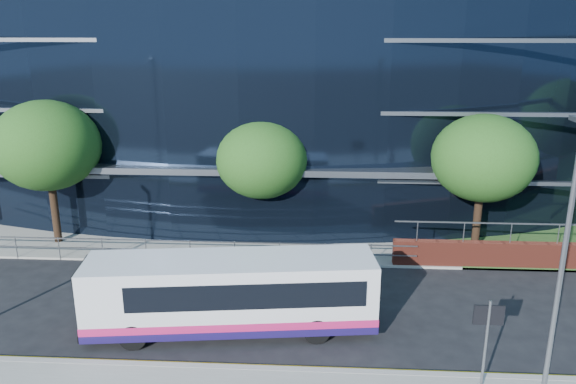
# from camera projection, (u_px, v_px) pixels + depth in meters

# --- Properties ---
(ground) EXTENTS (200.00, 200.00, 0.00)m
(ground) POSITION_uv_depth(u_px,v_px,m) (325.00, 356.00, 18.13)
(ground) COLOR black
(ground) RESTS_ON ground
(kerb) EXTENTS (80.00, 0.25, 0.16)m
(kerb) POSITION_uv_depth(u_px,v_px,m) (326.00, 372.00, 17.15)
(kerb) COLOR gray
(kerb) RESTS_ON ground
(yellow_line_outer) EXTENTS (80.00, 0.08, 0.01)m
(yellow_line_outer) POSITION_uv_depth(u_px,v_px,m) (326.00, 370.00, 17.36)
(yellow_line_outer) COLOR gold
(yellow_line_outer) RESTS_ON ground
(yellow_line_inner) EXTENTS (80.00, 0.08, 0.01)m
(yellow_line_inner) POSITION_uv_depth(u_px,v_px,m) (326.00, 367.00, 17.51)
(yellow_line_inner) COLOR gold
(yellow_line_inner) RESTS_ON ground
(far_forecourt) EXTENTS (50.00, 8.00, 0.10)m
(far_forecourt) POSITION_uv_depth(u_px,v_px,m) (208.00, 231.00, 28.97)
(far_forecourt) COLOR gray
(far_forecourt) RESTS_ON ground
(glass_office) EXTENTS (44.00, 23.10, 16.00)m
(glass_office) POSITION_uv_depth(u_px,v_px,m) (264.00, 61.00, 35.99)
(glass_office) COLOR black
(glass_office) RESTS_ON ground
(guard_railings) EXTENTS (24.00, 0.05, 1.10)m
(guard_railings) POSITION_uv_depth(u_px,v_px,m) (146.00, 245.00, 25.04)
(guard_railings) COLOR slate
(guard_railings) RESTS_ON ground
(street_sign) EXTENTS (0.85, 0.09, 2.80)m
(street_sign) POSITION_uv_depth(u_px,v_px,m) (488.00, 326.00, 15.74)
(street_sign) COLOR slate
(street_sign) RESTS_ON pavement_near
(tree_far_a) EXTENTS (4.95, 4.95, 6.98)m
(tree_far_a) POSITION_uv_depth(u_px,v_px,m) (47.00, 146.00, 26.07)
(tree_far_a) COLOR black
(tree_far_a) RESTS_ON ground
(tree_far_b) EXTENTS (4.29, 4.29, 6.05)m
(tree_far_b) POSITION_uv_depth(u_px,v_px,m) (262.00, 160.00, 26.17)
(tree_far_b) COLOR black
(tree_far_b) RESTS_ON ground
(tree_far_c) EXTENTS (4.62, 4.62, 6.51)m
(tree_far_c) POSITION_uv_depth(u_px,v_px,m) (483.00, 158.00, 25.03)
(tree_far_c) COLOR black
(tree_far_c) RESTS_ON ground
(tree_dist_e) EXTENTS (4.62, 4.62, 6.51)m
(tree_dist_e) POSITION_uv_depth(u_px,v_px,m) (575.00, 87.00, 53.71)
(tree_dist_e) COLOR black
(tree_dist_e) RESTS_ON ground
(streetlight_east) EXTENTS (0.15, 0.77, 8.00)m
(streetlight_east) POSITION_uv_depth(u_px,v_px,m) (562.00, 261.00, 14.43)
(streetlight_east) COLOR slate
(streetlight_east) RESTS_ON pavement_near
(city_bus) EXTENTS (10.10, 3.46, 2.68)m
(city_bus) POSITION_uv_depth(u_px,v_px,m) (234.00, 293.00, 19.26)
(city_bus) COLOR silver
(city_bus) RESTS_ON ground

